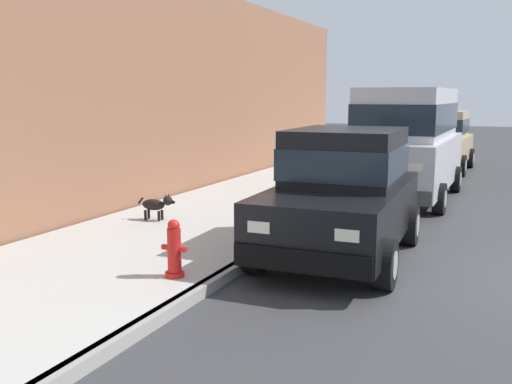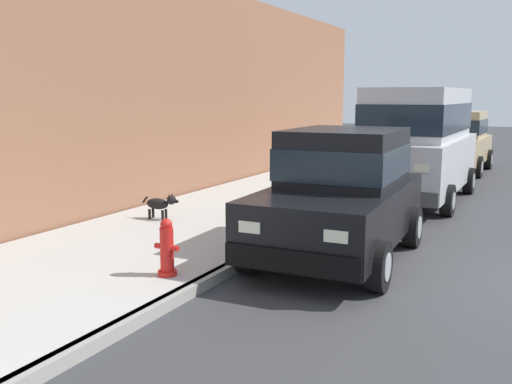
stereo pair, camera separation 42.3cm
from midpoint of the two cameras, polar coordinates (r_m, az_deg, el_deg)
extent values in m
plane|color=#38383A|center=(8.18, 21.79, -7.78)|extent=(80.00, 80.00, 0.00)
cube|color=gray|center=(8.86, 0.62, -5.29)|extent=(0.16, 64.00, 0.14)
cube|color=#B7B5AD|center=(9.70, -9.18, -4.09)|extent=(3.60, 64.00, 0.14)
cube|color=black|center=(8.29, 7.09, -1.93)|extent=(1.85, 3.76, 0.76)
cube|color=black|center=(8.41, 7.65, 3.61)|extent=(1.58, 1.95, 0.80)
cube|color=#19232D|center=(8.42, 7.64, 3.20)|extent=(1.61, 1.99, 0.44)
cube|color=black|center=(6.68, 2.90, -6.84)|extent=(1.69, 0.26, 0.28)
cube|color=black|center=(10.05, 9.79, -1.35)|extent=(1.69, 0.26, 0.28)
cylinder|color=black|center=(7.11, 11.28, -7.17)|extent=(0.24, 0.65, 0.64)
cylinder|color=#9E9EA3|center=(7.11, 11.28, -7.17)|extent=(0.25, 0.36, 0.35)
cylinder|color=black|center=(7.61, -1.59, -5.86)|extent=(0.24, 0.65, 0.64)
cylinder|color=#9E9EA3|center=(7.61, -1.59, -5.86)|extent=(0.25, 0.36, 0.35)
cylinder|color=black|center=(9.30, 14.05, -3.27)|extent=(0.24, 0.65, 0.64)
cylinder|color=#9E9EA3|center=(9.30, 14.05, -3.27)|extent=(0.25, 0.36, 0.35)
cylinder|color=black|center=(9.69, 3.94, -2.49)|extent=(0.24, 0.65, 0.64)
cylinder|color=#9E9EA3|center=(9.69, 3.94, -2.49)|extent=(0.25, 0.36, 0.35)
cube|color=#EAEACC|center=(6.40, 7.35, -4.34)|extent=(0.28, 0.09, 0.14)
cube|color=#EAEACC|center=(6.75, -1.44, -3.54)|extent=(0.28, 0.09, 0.14)
cube|color=#BCBCC1|center=(13.37, 14.06, 3.00)|extent=(1.96, 4.82, 1.10)
cube|color=#BCBCC1|center=(13.30, 14.25, 7.71)|extent=(1.72, 3.82, 1.10)
cube|color=#19232D|center=(13.30, 14.24, 7.36)|extent=(1.76, 3.86, 0.61)
cube|color=#424243|center=(11.15, 11.61, -0.32)|extent=(1.86, 0.22, 0.28)
cube|color=#424243|center=(15.72, 15.68, 2.38)|extent=(1.86, 0.22, 0.28)
cylinder|color=black|center=(11.84, 17.04, -0.66)|extent=(0.23, 0.64, 0.64)
cylinder|color=#9E9EA3|center=(11.84, 17.04, -0.66)|extent=(0.24, 0.36, 0.35)
cylinder|color=black|center=(12.24, 8.22, 0.00)|extent=(0.23, 0.64, 0.64)
cylinder|color=#9E9EA3|center=(12.24, 8.22, 0.00)|extent=(0.24, 0.36, 0.35)
cylinder|color=black|center=(14.76, 18.72, 1.22)|extent=(0.23, 0.64, 0.64)
cylinder|color=#9E9EA3|center=(14.76, 18.72, 1.22)|extent=(0.24, 0.36, 0.35)
cylinder|color=black|center=(15.08, 11.54, 1.71)|extent=(0.23, 0.64, 0.64)
cylinder|color=#9E9EA3|center=(15.08, 11.54, 1.71)|extent=(0.24, 0.36, 0.35)
cube|color=#EAEACC|center=(10.92, 14.67, 2.41)|extent=(0.28, 0.08, 0.14)
cube|color=#EAEACC|center=(11.19, 8.74, 2.78)|extent=(0.28, 0.08, 0.14)
cube|color=tan|center=(18.90, 17.29, 4.21)|extent=(1.83, 3.75, 0.76)
cube|color=tan|center=(19.10, 17.53, 6.59)|extent=(1.57, 1.95, 0.80)
cube|color=#19232D|center=(19.10, 17.52, 6.41)|extent=(1.61, 1.99, 0.44)
cube|color=#3E3527|center=(17.16, 16.30, 2.93)|extent=(1.69, 0.25, 0.28)
cube|color=#3E3527|center=(20.70, 18.04, 3.94)|extent=(1.69, 0.25, 0.28)
cylinder|color=black|center=(17.69, 19.39, 2.51)|extent=(0.24, 0.65, 0.64)
cylinder|color=#9E9EA3|center=(17.69, 19.39, 2.51)|extent=(0.25, 0.36, 0.35)
cylinder|color=black|center=(17.97, 13.94, 2.88)|extent=(0.24, 0.65, 0.64)
cylinder|color=#9E9EA3|center=(17.97, 13.94, 2.88)|extent=(0.25, 0.36, 0.35)
cylinder|color=black|center=(19.96, 20.19, 3.22)|extent=(0.24, 0.65, 0.64)
cylinder|color=#9E9EA3|center=(19.96, 20.19, 3.22)|extent=(0.25, 0.36, 0.35)
cylinder|color=black|center=(20.21, 15.34, 3.54)|extent=(0.24, 0.65, 0.64)
cylinder|color=#9E9EA3|center=(20.21, 15.34, 3.54)|extent=(0.25, 0.36, 0.35)
cube|color=#EAEACC|center=(17.01, 18.11, 3.99)|extent=(0.28, 0.09, 0.14)
cube|color=#EAEACC|center=(17.19, 14.58, 4.21)|extent=(0.28, 0.09, 0.14)
ellipsoid|color=black|center=(10.39, -11.45, -1.27)|extent=(0.46, 0.24, 0.20)
cylinder|color=black|center=(10.41, -10.60, -2.28)|extent=(0.05, 0.05, 0.18)
cylinder|color=black|center=(10.31, -10.92, -2.41)|extent=(0.05, 0.05, 0.18)
cylinder|color=black|center=(10.54, -11.89, -2.17)|extent=(0.05, 0.05, 0.18)
cylinder|color=black|center=(10.44, -12.22, -2.30)|extent=(0.05, 0.05, 0.18)
sphere|color=black|center=(10.23, -10.06, -0.88)|extent=(0.17, 0.17, 0.17)
ellipsoid|color=black|center=(10.19, -9.61, -1.02)|extent=(0.12, 0.08, 0.06)
cone|color=black|center=(10.26, -9.99, -0.36)|extent=(0.06, 0.06, 0.07)
cone|color=black|center=(10.18, -10.26, -0.45)|extent=(0.06, 0.06, 0.07)
cylinder|color=black|center=(10.51, -12.68, -0.85)|extent=(0.12, 0.05, 0.13)
cylinder|color=red|center=(7.19, -9.87, -8.16)|extent=(0.24, 0.24, 0.06)
cylinder|color=red|center=(7.11, -9.94, -5.82)|extent=(0.17, 0.17, 0.55)
sphere|color=red|center=(7.03, -10.02, -3.35)|extent=(0.15, 0.15, 0.15)
cylinder|color=red|center=(7.17, -10.74, -5.49)|extent=(0.10, 0.07, 0.07)
cylinder|color=red|center=(7.04, -9.14, -5.73)|extent=(0.10, 0.07, 0.07)
cube|color=#8C5B42|center=(13.99, -7.38, 10.01)|extent=(0.50, 20.00, 4.92)
camera|label=1|loc=(0.21, -91.35, -0.23)|focal=39.69mm
camera|label=2|loc=(0.21, 88.65, 0.23)|focal=39.69mm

